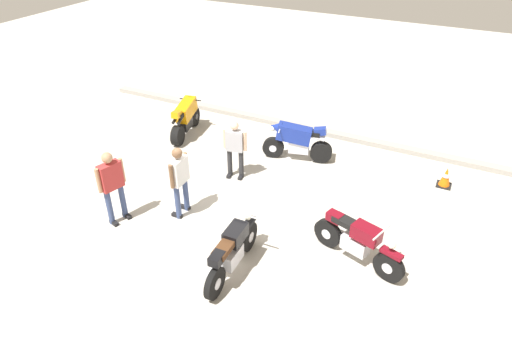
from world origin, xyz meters
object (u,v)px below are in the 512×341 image
object	(u,v)px
person_in_gray_shirt	(235,147)
motorcycle_maroon_cruiser	(358,241)
motorcycle_blue_sportbike	(297,140)
person_in_white_shirt	(180,177)
motorcycle_orange_sportbike	(186,117)
person_in_red_shirt	(112,182)
motorcycle_black_cruiser	(232,251)
traffic_cone	(446,177)

from	to	relation	value
person_in_gray_shirt	motorcycle_maroon_cruiser	bearing A→B (deg)	53.83
motorcycle_blue_sportbike	motorcycle_maroon_cruiser	world-z (taller)	motorcycle_blue_sportbike
motorcycle_maroon_cruiser	person_in_gray_shirt	xyz separation A→B (m)	(-3.74, 1.75, 0.37)
person_in_white_shirt	motorcycle_orange_sportbike	bearing A→B (deg)	-58.90
motorcycle_orange_sportbike	person_in_red_shirt	xyz separation A→B (m)	(0.99, -4.29, 0.43)
motorcycle_blue_sportbike	person_in_red_shirt	world-z (taller)	person_in_red_shirt
motorcycle_black_cruiser	motorcycle_orange_sportbike	bearing A→B (deg)	40.43
motorcycle_maroon_cruiser	traffic_cone	size ratio (longest dim) A/B	3.82
motorcycle_black_cruiser	motorcycle_orange_sportbike	size ratio (longest dim) A/B	1.07
motorcycle_orange_sportbike	person_in_gray_shirt	world-z (taller)	person_in_gray_shirt
motorcycle_black_cruiser	motorcycle_orange_sportbike	xyz separation A→B (m)	(-4.14, 4.56, 0.07)
person_in_red_shirt	person_in_gray_shirt	distance (m)	3.23
motorcycle_maroon_cruiser	person_in_red_shirt	xyz separation A→B (m)	(-5.27, -1.09, 0.51)
motorcycle_orange_sportbike	traffic_cone	distance (m)	7.57
person_in_white_shirt	person_in_gray_shirt	xyz separation A→B (m)	(0.33, 1.98, -0.12)
person_in_gray_shirt	traffic_cone	size ratio (longest dim) A/B	3.01
motorcycle_blue_sportbike	person_in_gray_shirt	distance (m)	1.92
motorcycle_blue_sportbike	person_in_gray_shirt	bearing A→B (deg)	39.80
person_in_red_shirt	motorcycle_orange_sportbike	bearing A→B (deg)	118.83
motorcycle_orange_sportbike	person_in_red_shirt	world-z (taller)	person_in_red_shirt
motorcycle_black_cruiser	person_in_white_shirt	size ratio (longest dim) A/B	1.19
motorcycle_black_cruiser	person_in_red_shirt	world-z (taller)	person_in_red_shirt
motorcycle_orange_sportbike	person_in_white_shirt	distance (m)	4.09
motorcycle_black_cruiser	motorcycle_blue_sportbike	size ratio (longest dim) A/B	1.08
motorcycle_orange_sportbike	person_in_gray_shirt	bearing A→B (deg)	-131.73
motorcycle_maroon_cruiser	person_in_gray_shirt	distance (m)	4.15
person_in_red_shirt	person_in_gray_shirt	bearing A→B (deg)	77.59
motorcycle_maroon_cruiser	person_in_white_shirt	distance (m)	4.11
motorcycle_blue_sportbike	motorcycle_black_cruiser	bearing A→B (deg)	81.82
motorcycle_blue_sportbike	traffic_cone	bearing A→B (deg)	171.84
traffic_cone	motorcycle_black_cruiser	bearing A→B (deg)	-123.76
person_in_white_shirt	traffic_cone	bearing A→B (deg)	-144.93
motorcycle_orange_sportbike	traffic_cone	bearing A→B (deg)	-97.79
motorcycle_orange_sportbike	person_in_white_shirt	world-z (taller)	person_in_white_shirt
motorcycle_maroon_cruiser	person_in_gray_shirt	size ratio (longest dim) A/B	1.27
motorcycle_maroon_cruiser	motorcycle_blue_sportbike	bearing A→B (deg)	146.67
motorcycle_blue_sportbike	motorcycle_maroon_cruiser	size ratio (longest dim) A/B	0.96
motorcycle_black_cruiser	traffic_cone	xyz separation A→B (m)	(3.41, 5.10, -0.26)
motorcycle_black_cruiser	person_in_red_shirt	size ratio (longest dim) A/B	1.18
motorcycle_black_cruiser	motorcycle_maroon_cruiser	distance (m)	2.52
motorcycle_blue_sportbike	traffic_cone	distance (m)	3.96
motorcycle_black_cruiser	motorcycle_maroon_cruiser	bearing A→B (deg)	-58.89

